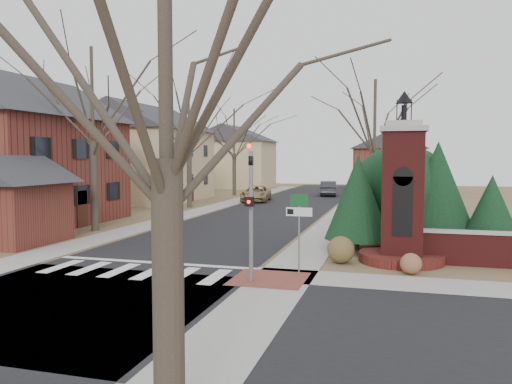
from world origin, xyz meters
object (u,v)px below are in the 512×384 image
(pickup_truck, at_px, (256,194))
(traffic_signal_pole, at_px, (251,202))
(brick_gate_monument, at_px, (402,206))
(sign_post, at_px, (299,218))
(distant_car, at_px, (328,188))

(pickup_truck, bearing_deg, traffic_signal_pole, -82.12)
(brick_gate_monument, bearing_deg, sign_post, -138.58)
(traffic_signal_pole, xyz_separation_m, pickup_truck, (-7.70, 28.19, -1.88))
(brick_gate_monument, relative_size, pickup_truck, 1.28)
(traffic_signal_pole, height_order, brick_gate_monument, brick_gate_monument)
(brick_gate_monument, relative_size, distant_car, 1.40)
(traffic_signal_pole, bearing_deg, pickup_truck, 105.28)
(sign_post, bearing_deg, traffic_signal_pole, -132.43)
(traffic_signal_pole, bearing_deg, distant_car, 93.51)
(pickup_truck, relative_size, distant_car, 1.10)
(traffic_signal_pole, bearing_deg, sign_post, 47.57)
(sign_post, relative_size, distant_car, 0.59)
(traffic_signal_pole, relative_size, distant_car, 0.97)
(brick_gate_monument, xyz_separation_m, distant_car, (-6.95, 32.31, -1.40))
(sign_post, distance_m, pickup_truck, 28.27)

